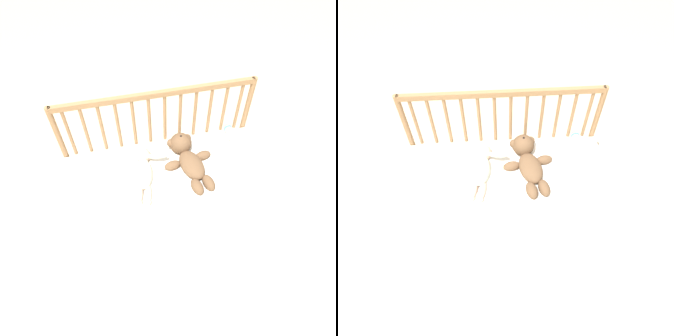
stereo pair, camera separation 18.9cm
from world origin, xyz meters
The scene contains 7 objects.
ground_plane centered at (0.00, 0.00, 0.00)m, with size 12.00×12.00×0.00m, color #C6B293.
crib_mattress centered at (0.00, 0.00, 0.28)m, with size 1.32×0.58×0.56m.
crib_rail centered at (0.00, 0.32, 0.69)m, with size 1.32×0.04×0.97m.
blanket centered at (0.00, 0.00, 0.56)m, with size 0.88×0.54×0.01m.
teddy_bear centered at (0.15, 0.06, 0.61)m, with size 0.34×0.48×0.15m.
baby centered at (-0.15, 0.02, 0.60)m, with size 0.33×0.42×0.10m.
baby_bottle centered at (0.51, 0.23, 0.59)m, with size 0.06×0.18×0.06m.
Camera 1 is at (-0.27, -1.15, 2.10)m, focal length 32.00 mm.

